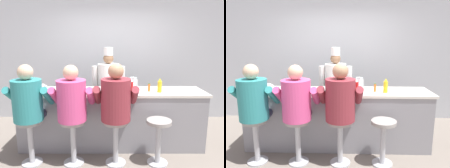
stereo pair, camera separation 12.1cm
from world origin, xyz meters
TOP-DOWN VIEW (x-y plane):
  - ground_plane at (0.00, 0.00)m, footprint 20.00×20.00m
  - wall_back at (0.00, 1.75)m, footprint 10.00×0.06m
  - diner_counter at (0.00, 0.34)m, footprint 3.09×0.68m
  - ketchup_bottle_red at (0.30, 0.10)m, footprint 0.07×0.07m
  - mustard_bottle_yellow at (0.78, 0.23)m, footprint 0.07×0.07m
  - hot_sauce_bottle_orange at (0.62, 0.29)m, footprint 0.04×0.04m
  - water_pitcher_clear at (0.37, 0.40)m, footprint 0.14×0.12m
  - breakfast_plate at (-0.28, 0.37)m, footprint 0.26×0.26m
  - cereal_bowl at (-0.58, 0.09)m, footprint 0.16×0.16m
  - coffee_mug_white at (-1.18, 0.40)m, footprint 0.13×0.08m
  - coffee_mug_tan at (-1.08, 0.09)m, footprint 0.14×0.09m
  - napkin_dispenser_chrome at (0.14, 0.08)m, footprint 0.11×0.07m
  - diner_seated_teal at (-1.18, -0.22)m, footprint 0.63×0.62m
  - diner_seated_pink at (-0.56, -0.22)m, footprint 0.63×0.62m
  - diner_seated_maroon at (0.06, -0.22)m, footprint 0.64×0.63m
  - empty_stool_round at (0.68, -0.25)m, footprint 0.36×0.36m
  - cook_in_whites_near at (-0.06, 1.03)m, footprint 0.65×0.42m

SIDE VIEW (x-z plane):
  - ground_plane at x=0.00m, z-range 0.00..0.00m
  - empty_stool_round at x=0.68m, z-range 0.11..0.79m
  - diner_counter at x=0.00m, z-range 0.00..0.97m
  - cook_in_whites_near at x=-0.06m, z-range 0.08..1.75m
  - diner_seated_pink at x=-0.56m, z-range 0.18..1.66m
  - diner_seated_teal at x=-1.18m, z-range 0.18..1.66m
  - diner_seated_maroon at x=0.06m, z-range 0.18..1.68m
  - breakfast_plate at x=-0.28m, z-range 0.96..1.01m
  - cereal_bowl at x=-0.58m, z-range 0.97..1.03m
  - coffee_mug_tan at x=-1.08m, z-range 0.97..1.05m
  - coffee_mug_white at x=-1.18m, z-range 0.97..1.07m
  - napkin_dispenser_chrome at x=0.14m, z-range 0.97..1.10m
  - hot_sauce_bottle_orange at x=0.62m, z-range 0.97..1.11m
  - water_pitcher_clear at x=0.37m, z-range 0.97..1.19m
  - mustard_bottle_yellow at x=0.78m, z-range 0.96..1.20m
  - ketchup_bottle_red at x=0.30m, z-range 0.96..1.22m
  - wall_back at x=0.00m, z-range 0.00..2.70m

